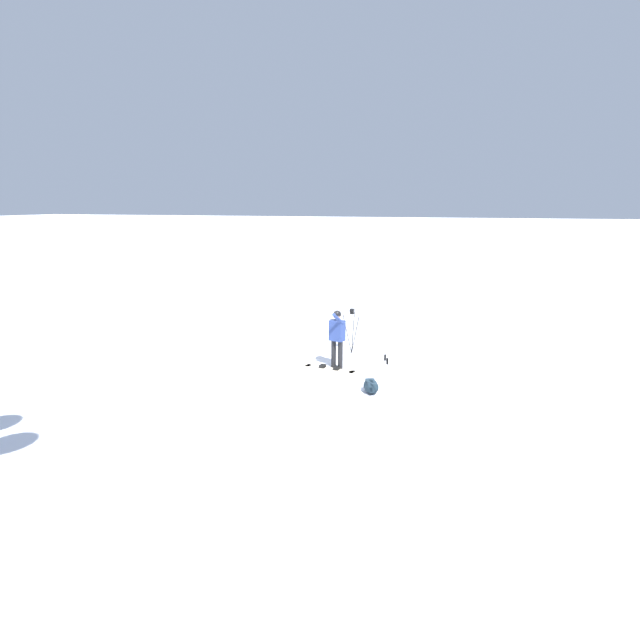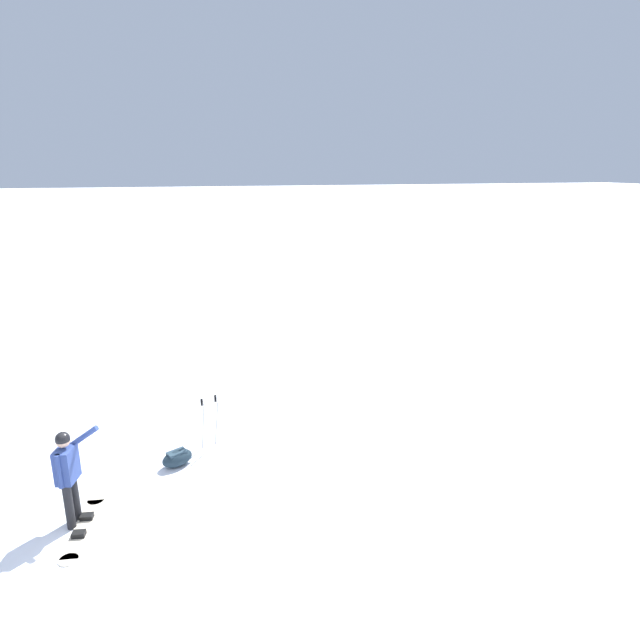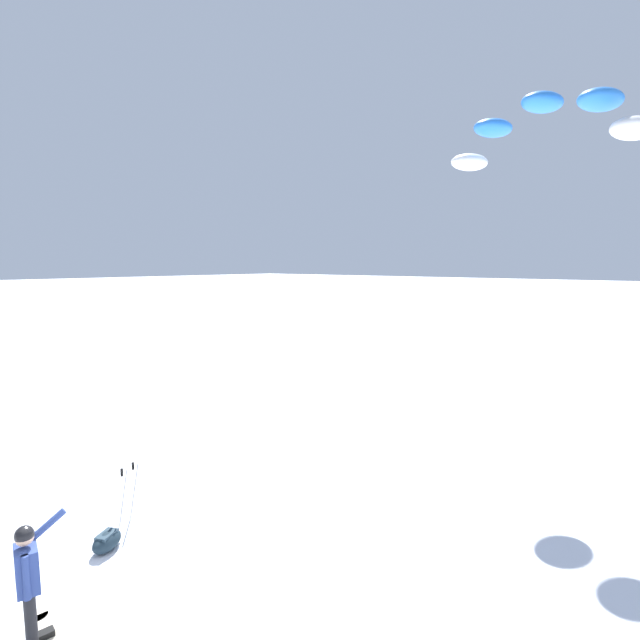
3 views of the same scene
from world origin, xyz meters
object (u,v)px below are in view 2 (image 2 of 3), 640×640
at_px(snowboarder, 68,469).
at_px(ski_poles, 210,415).
at_px(snowboard, 83,527).
at_px(gear_bag_large, 177,458).

distance_m(snowboarder, ski_poles, 3.02).
relative_size(snowboarder, snowboard, 0.96).
bearing_deg(snowboard, snowboarder, 39.64).
distance_m(snowboarder, snowboard, 1.02).
height_order(snowboard, ski_poles, ski_poles).
height_order(snowboarder, ski_poles, snowboarder).
bearing_deg(gear_bag_large, ski_poles, -54.73).
relative_size(snowboard, ski_poles, 1.52).
bearing_deg(snowboarder, gear_bag_large, -50.85).
height_order(snowboarder, snowboard, snowboarder).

